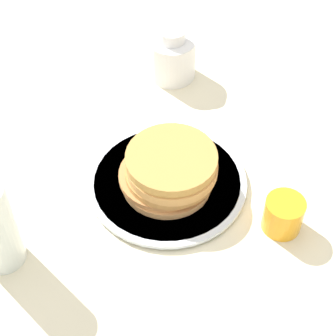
% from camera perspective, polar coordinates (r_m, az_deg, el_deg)
% --- Properties ---
extents(ground_plane, '(4.00, 4.00, 0.00)m').
position_cam_1_polar(ground_plane, '(0.98, -1.63, -2.34)').
color(ground_plane, beige).
extents(plate, '(0.28, 0.28, 0.01)m').
position_cam_1_polar(plate, '(0.98, 0.00, -1.55)').
color(plate, silver).
rests_on(plate, ground_plane).
extents(pancake_stack, '(0.17, 0.17, 0.07)m').
position_cam_1_polar(pancake_stack, '(0.95, 0.14, -0.19)').
color(pancake_stack, tan).
rests_on(pancake_stack, plate).
extents(juice_glass, '(0.06, 0.06, 0.06)m').
position_cam_1_polar(juice_glass, '(0.93, 11.63, -4.67)').
color(juice_glass, orange).
rests_on(juice_glass, ground_plane).
extents(cream_jug, '(0.10, 0.10, 0.11)m').
position_cam_1_polar(cream_jug, '(1.17, 0.44, 11.26)').
color(cream_jug, white).
rests_on(cream_jug, ground_plane).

